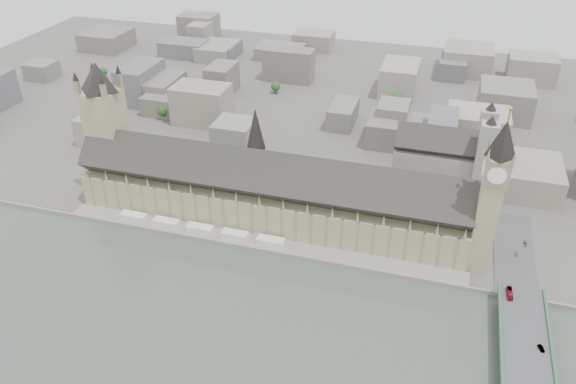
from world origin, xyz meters
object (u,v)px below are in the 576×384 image
(victoria_tower, at_px, (106,124))
(red_bus_north, at_px, (510,293))
(westminster_abbey, at_px, (444,161))
(elizabeth_tower, at_px, (493,188))
(car_approach, at_px, (525,244))
(palace_of_westminster, at_px, (268,193))
(car_silver, at_px, (541,348))

(victoria_tower, xyz_separation_m, red_bus_north, (277.19, -50.45, -43.47))
(victoria_tower, height_order, westminster_abbey, victoria_tower)
(victoria_tower, bearing_deg, red_bus_north, -10.32)
(victoria_tower, height_order, red_bus_north, victoria_tower)
(elizabeth_tower, height_order, car_approach, elizabeth_tower)
(palace_of_westminster, xyz_separation_m, car_approach, (166.47, 7.09, -11.72))
(palace_of_westminster, bearing_deg, car_silver, -25.67)
(elizabeth_tower, xyz_separation_m, car_approach, (28.47, 18.79, -47.10))
(elizabeth_tower, relative_size, victoria_tower, 1.07)
(car_approach, bearing_deg, elizabeth_tower, -147.55)
(car_silver, bearing_deg, victoria_tower, 141.20)
(red_bus_north, relative_size, car_silver, 2.21)
(elizabeth_tower, xyz_separation_m, westminster_abbey, (-27.08, 87.00, -33.01))
(palace_of_westminster, relative_size, victoria_tower, 2.65)
(red_bus_north, bearing_deg, palace_of_westminster, 161.27)
(red_bus_north, bearing_deg, victoria_tower, 166.83)
(palace_of_westminster, bearing_deg, red_bus_north, -15.88)
(red_bus_north, distance_m, car_approach, 52.48)
(elizabeth_tower, bearing_deg, car_silver, -66.06)
(car_approach, bearing_deg, victoria_tower, 179.17)
(westminster_abbey, bearing_deg, car_silver, -69.69)
(elizabeth_tower, bearing_deg, westminster_abbey, 107.29)
(palace_of_westminster, relative_size, westminster_abbey, 3.90)
(victoria_tower, xyz_separation_m, westminster_abbey, (232.92, 69.00, -30.12))
(elizabeth_tower, xyz_separation_m, car_silver, (30.83, -69.43, -47.04))
(red_bus_north, relative_size, car_approach, 2.11)
(westminster_abbey, xyz_separation_m, car_silver, (57.90, -156.43, -14.03))
(palace_of_westminster, distance_m, westminster_abbey, 134.09)
(westminster_abbey, xyz_separation_m, car_approach, (55.54, -68.21, -14.10))
(elizabeth_tower, distance_m, westminster_abbey, 96.91)
(westminster_abbey, relative_size, red_bus_north, 6.37)
(victoria_tower, bearing_deg, car_approach, 0.16)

